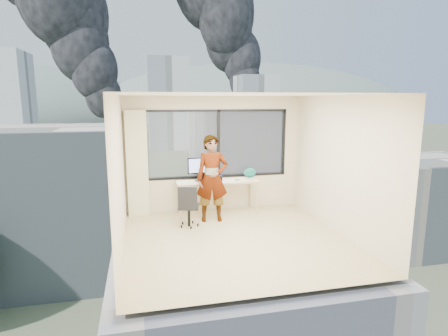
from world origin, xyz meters
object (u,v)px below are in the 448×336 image
object	(u,v)px
chair	(189,205)
handbag	(250,173)
person	(212,179)
monitor	(199,169)
game_console	(213,177)
laptop	(206,177)
desk	(217,197)

from	to	relation	value
chair	handbag	world-z (taller)	handbag
person	monitor	xyz separation A→B (m)	(-0.18, 0.54, 0.11)
game_console	chair	bearing A→B (deg)	-122.82
monitor	handbag	bearing A→B (deg)	-2.95
chair	person	size ratio (longest dim) A/B	0.48
person	laptop	bearing A→B (deg)	101.14
game_console	handbag	xyz separation A→B (m)	(0.86, -0.07, 0.07)
desk	person	xyz separation A→B (m)	(-0.21, -0.48, 0.53)
desk	game_console	distance (m)	0.47
game_console	handbag	distance (m)	0.87
person	desk	bearing A→B (deg)	71.13
game_console	laptop	world-z (taller)	laptop
laptop	handbag	world-z (taller)	handbag
game_console	laptop	size ratio (longest dim) A/B	0.94
person	game_console	distance (m)	0.72
handbag	chair	bearing A→B (deg)	-145.99
person	game_console	size ratio (longest dim) A/B	5.83
desk	person	distance (m)	0.74
desk	chair	xyz separation A→B (m)	(-0.74, -0.74, 0.06)
monitor	game_console	distance (m)	0.43
chair	game_console	distance (m)	1.23
laptop	handbag	size ratio (longest dim) A/B	1.18
desk	laptop	distance (m)	0.54
monitor	game_console	xyz separation A→B (m)	(0.33, 0.16, -0.23)
game_console	handbag	bearing A→B (deg)	-2.17
person	handbag	bearing A→B (deg)	36.93
game_console	laptop	xyz separation A→B (m)	(-0.20, -0.25, 0.06)
monitor	game_console	size ratio (longest dim) A/B	1.72
person	laptop	size ratio (longest dim) A/B	5.46
laptop	desk	bearing A→B (deg)	6.05
game_console	monitor	bearing A→B (deg)	-151.61
chair	monitor	world-z (taller)	monitor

